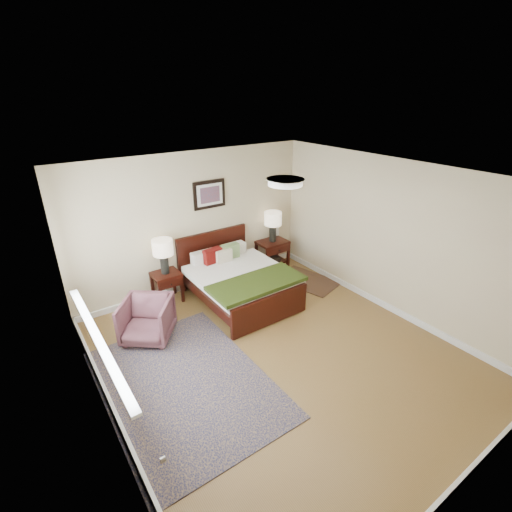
{
  "coord_description": "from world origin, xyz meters",
  "views": [
    {
      "loc": [
        -2.7,
        -3.25,
        3.45
      ],
      "look_at": [
        0.33,
        1.05,
        1.05
      ],
      "focal_mm": 26.0,
      "sensor_mm": 36.0,
      "label": 1
    }
  ],
  "objects_px": {
    "bed": "(238,276)",
    "lamp_left": "(163,250)",
    "nightstand_left": "(167,280)",
    "armchair": "(147,320)",
    "nightstand_right": "(273,251)",
    "rug_persian": "(185,383)",
    "lamp_right": "(273,221)"
  },
  "relations": [
    {
      "from": "bed",
      "to": "nightstand_left",
      "type": "relative_size",
      "value": 3.44
    },
    {
      "from": "lamp_right",
      "to": "armchair",
      "type": "distance_m",
      "value": 3.17
    },
    {
      "from": "armchair",
      "to": "lamp_right",
      "type": "bearing_deg",
      "value": 54.41
    },
    {
      "from": "nightstand_right",
      "to": "armchair",
      "type": "xyz_separation_m",
      "value": [
        -2.98,
        -0.83,
        -0.05
      ]
    },
    {
      "from": "lamp_left",
      "to": "lamp_right",
      "type": "xyz_separation_m",
      "value": [
        2.31,
        0.0,
        0.05
      ]
    },
    {
      "from": "rug_persian",
      "to": "lamp_right",
      "type": "bearing_deg",
      "value": 34.64
    },
    {
      "from": "bed",
      "to": "lamp_right",
      "type": "bearing_deg",
      "value": 28.35
    },
    {
      "from": "armchair",
      "to": "bed",
      "type": "bearing_deg",
      "value": 43.77
    },
    {
      "from": "nightstand_right",
      "to": "lamp_left",
      "type": "distance_m",
      "value": 2.39
    },
    {
      "from": "nightstand_left",
      "to": "lamp_left",
      "type": "distance_m",
      "value": 0.55
    },
    {
      "from": "nightstand_left",
      "to": "armchair",
      "type": "height_order",
      "value": "armchair"
    },
    {
      "from": "lamp_left",
      "to": "armchair",
      "type": "xyz_separation_m",
      "value": [
        -0.67,
        -0.85,
        -0.65
      ]
    },
    {
      "from": "lamp_left",
      "to": "bed",
      "type": "bearing_deg",
      "value": -33.79
    },
    {
      "from": "nightstand_left",
      "to": "lamp_right",
      "type": "height_order",
      "value": "lamp_right"
    },
    {
      "from": "lamp_right",
      "to": "rug_persian",
      "type": "bearing_deg",
      "value": -145.56
    },
    {
      "from": "lamp_left",
      "to": "armchair",
      "type": "relative_size",
      "value": 0.86
    },
    {
      "from": "nightstand_left",
      "to": "lamp_left",
      "type": "relative_size",
      "value": 0.89
    },
    {
      "from": "nightstand_left",
      "to": "lamp_left",
      "type": "xyz_separation_m",
      "value": [
        0.0,
        0.02,
        0.55
      ]
    },
    {
      "from": "bed",
      "to": "lamp_right",
      "type": "relative_size",
      "value": 3.07
    },
    {
      "from": "bed",
      "to": "lamp_right",
      "type": "xyz_separation_m",
      "value": [
        1.28,
        0.69,
        0.55
      ]
    },
    {
      "from": "armchair",
      "to": "nightstand_left",
      "type": "bearing_deg",
      "value": 89.66
    },
    {
      "from": "nightstand_left",
      "to": "bed",
      "type": "bearing_deg",
      "value": -33.03
    },
    {
      "from": "bed",
      "to": "armchair",
      "type": "distance_m",
      "value": 1.71
    },
    {
      "from": "armchair",
      "to": "rug_persian",
      "type": "relative_size",
      "value": 0.27
    },
    {
      "from": "lamp_left",
      "to": "armchair",
      "type": "bearing_deg",
      "value": -128.24
    },
    {
      "from": "nightstand_right",
      "to": "lamp_left",
      "type": "xyz_separation_m",
      "value": [
        -2.31,
        0.01,
        0.61
      ]
    },
    {
      "from": "nightstand_right",
      "to": "rug_persian",
      "type": "height_order",
      "value": "nightstand_right"
    },
    {
      "from": "nightstand_right",
      "to": "bed",
      "type": "bearing_deg",
      "value": -152.15
    },
    {
      "from": "nightstand_right",
      "to": "rug_persian",
      "type": "distance_m",
      "value": 3.59
    },
    {
      "from": "bed",
      "to": "lamp_left",
      "type": "xyz_separation_m",
      "value": [
        -1.03,
        0.69,
        0.51
      ]
    },
    {
      "from": "nightstand_left",
      "to": "lamp_right",
      "type": "xyz_separation_m",
      "value": [
        2.31,
        0.02,
        0.6
      ]
    },
    {
      "from": "lamp_right",
      "to": "rug_persian",
      "type": "height_order",
      "value": "lamp_right"
    }
  ]
}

